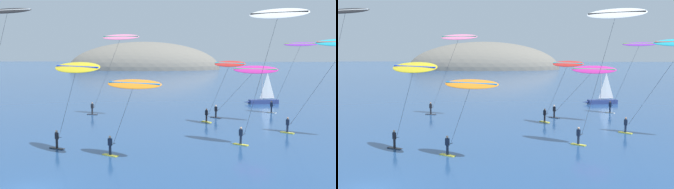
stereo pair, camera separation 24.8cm
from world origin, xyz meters
TOP-DOWN VIEW (x-y plane):
  - headland_island at (-10.47, 176.68)m, footprint 71.36×52.94m
  - sailboat_near at (21.87, 44.81)m, footprint 5.97×2.27m
  - kitesurfer_orange at (5.48, 8.15)m, footprint 5.60×3.66m
  - kitesurfer_yellow at (0.52, 9.45)m, footprint 6.12×5.07m
  - kitesurfer_black at (-8.51, 16.49)m, footprint 7.76×2.91m
  - kitesurfer_pink at (0.53, 30.07)m, footprint 7.88×3.48m
  - kitesurfer_white at (17.54, 12.38)m, footprint 6.26×4.20m
  - kitesurfer_magenta at (17.74, 27.39)m, footprint 8.19×4.97m
  - kitesurfer_red at (14.38, 24.12)m, footprint 5.25×5.13m
  - kitesurfer_purple at (24.51, 32.52)m, footprint 6.27×4.92m

SIDE VIEW (x-z plane):
  - headland_island at x=-10.47m, z-range -12.79..12.79m
  - sailboat_near at x=21.87m, z-range -2.21..3.49m
  - kitesurfer_orange at x=5.48m, z-range 2.47..9.04m
  - kitesurfer_magenta at x=17.74m, z-range 2.55..9.56m
  - kitesurfer_red at x=14.38m, z-range 2.79..10.49m
  - kitesurfer_yellow at x=0.52m, z-range 3.04..10.97m
  - kitesurfer_purple at x=24.51m, z-range 3.82..13.83m
  - kitesurfer_pink at x=0.53m, z-range 4.23..15.25m
  - kitesurfer_white at x=17.54m, z-range 4.93..17.51m
  - kitesurfer_black at x=-8.51m, z-range 5.12..18.26m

